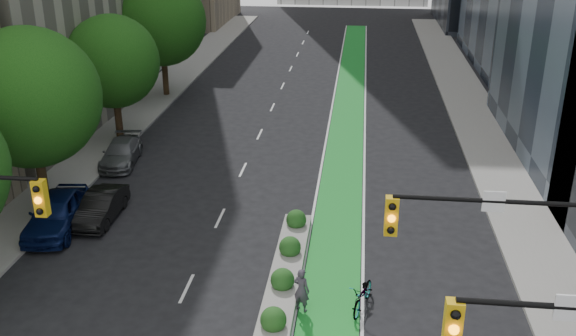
% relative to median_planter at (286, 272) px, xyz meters
% --- Properties ---
extents(sidewalk_left, '(3.60, 90.00, 0.15)m').
position_rel_median_planter_xyz_m(sidewalk_left, '(-13.00, 17.96, -0.30)').
color(sidewalk_left, gray).
rests_on(sidewalk_left, ground).
extents(sidewalk_right, '(3.60, 90.00, 0.15)m').
position_rel_median_planter_xyz_m(sidewalk_right, '(10.60, 17.96, -0.30)').
color(sidewalk_right, gray).
rests_on(sidewalk_right, ground).
extents(bike_lane_paint, '(2.20, 70.00, 0.01)m').
position_rel_median_planter_xyz_m(bike_lane_paint, '(1.80, 22.96, -0.37)').
color(bike_lane_paint, '#1A902B').
rests_on(bike_lane_paint, ground).
extents(tree_mid, '(6.40, 6.40, 8.78)m').
position_rel_median_planter_xyz_m(tree_mid, '(-12.20, 4.96, 5.20)').
color(tree_mid, black).
rests_on(tree_mid, ground).
extents(tree_midfar, '(5.60, 5.60, 7.76)m').
position_rel_median_planter_xyz_m(tree_midfar, '(-12.20, 14.96, 4.57)').
color(tree_midfar, black).
rests_on(tree_midfar, ground).
extents(tree_far, '(6.60, 6.60, 9.00)m').
position_rel_median_planter_xyz_m(tree_far, '(-12.20, 24.96, 5.32)').
color(tree_far, black).
rests_on(tree_far, ground).
extents(signal_right, '(5.82, 0.51, 7.20)m').
position_rel_median_planter_xyz_m(signal_right, '(7.47, -6.57, 4.43)').
color(signal_right, black).
rests_on(signal_right, ground).
extents(median_planter, '(1.20, 10.26, 1.10)m').
position_rel_median_planter_xyz_m(median_planter, '(0.00, 0.00, 0.00)').
color(median_planter, gray).
rests_on(median_planter, ground).
extents(bicycle, '(1.29, 2.24, 1.11)m').
position_rel_median_planter_xyz_m(bicycle, '(3.00, -1.54, 0.18)').
color(bicycle, gray).
rests_on(bicycle, ground).
extents(cyclist, '(0.74, 0.63, 1.71)m').
position_rel_median_planter_xyz_m(cyclist, '(0.80, -1.94, 0.48)').
color(cyclist, '#3D3843').
rests_on(cyclist, ground).
extents(parked_car_left_near, '(2.57, 5.17, 1.69)m').
position_rel_median_planter_xyz_m(parked_car_left_near, '(-10.70, 3.04, 0.47)').
color(parked_car_left_near, '#0B1745').
rests_on(parked_car_left_near, ground).
extents(parked_car_left_mid, '(1.47, 4.07, 1.34)m').
position_rel_median_planter_xyz_m(parked_car_left_mid, '(-9.13, 4.23, 0.30)').
color(parked_car_left_mid, black).
rests_on(parked_car_left_mid, ground).
extents(parked_car_left_far, '(2.36, 4.65, 1.29)m').
position_rel_median_planter_xyz_m(parked_car_left_far, '(-10.70, 11.12, 0.28)').
color(parked_car_left_far, '#5C5E61').
rests_on(parked_car_left_far, ground).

